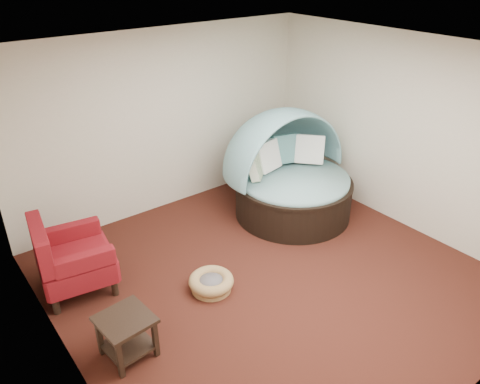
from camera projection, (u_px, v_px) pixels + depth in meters
floor at (269, 277)px, 6.04m from camera, size 5.00×5.00×0.00m
wall_back at (165, 123)px, 7.14m from camera, size 5.00×0.00×5.00m
wall_left at (54, 258)px, 4.04m from camera, size 0.00×5.00×5.00m
wall_right at (403, 133)px, 6.74m from camera, size 0.00×5.00×5.00m
ceiling at (277, 56)px, 4.74m from camera, size 5.00×5.00×0.00m
canopy_daybed at (290, 168)px, 7.19m from camera, size 2.02×1.91×1.66m
pet_basket at (211, 283)px, 5.78m from camera, size 0.70×0.70×0.20m
red_armchair at (70, 258)px, 5.62m from camera, size 0.98×0.98×1.01m
side_table at (126, 331)px, 4.75m from camera, size 0.55×0.55×0.49m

